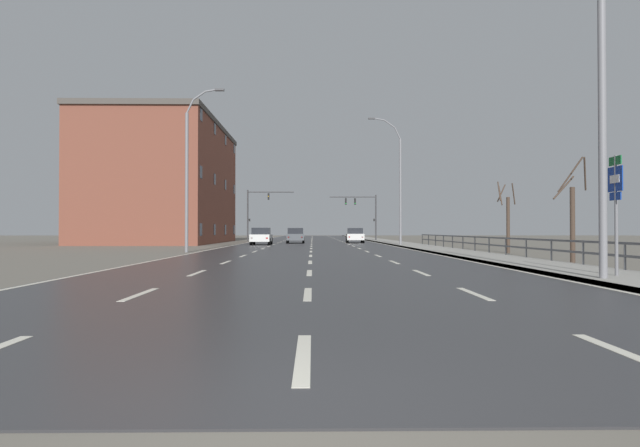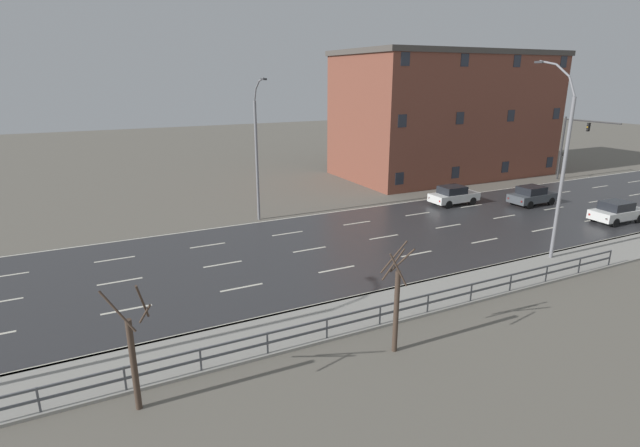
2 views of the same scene
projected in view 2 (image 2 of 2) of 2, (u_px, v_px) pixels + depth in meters
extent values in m
cube|color=#666056|center=(531.00, 213.00, 37.46)|extent=(160.00, 160.00, 0.12)
cube|color=#303033|center=(627.00, 196.00, 42.53)|extent=(14.00, 120.00, 0.02)
cube|color=beige|center=(5.00, 276.00, 25.53)|extent=(0.16, 2.20, 0.01)
cube|color=beige|center=(115.00, 259.00, 27.81)|extent=(0.16, 2.20, 0.01)
cube|color=beige|center=(208.00, 245.00, 30.10)|extent=(0.16, 2.20, 0.01)
cube|color=beige|center=(288.00, 233.00, 32.39)|extent=(0.16, 2.20, 0.01)
cube|color=beige|center=(357.00, 223.00, 34.68)|extent=(0.16, 2.20, 0.01)
cube|color=beige|center=(418.00, 214.00, 36.97)|extent=(0.16, 2.20, 0.01)
cube|color=beige|center=(471.00, 206.00, 39.25)|extent=(0.16, 2.20, 0.01)
cube|color=beige|center=(519.00, 199.00, 41.54)|extent=(0.16, 2.20, 0.01)
cube|color=beige|center=(562.00, 192.00, 43.83)|extent=(0.16, 2.20, 0.01)
cube|color=beige|center=(600.00, 187.00, 46.12)|extent=(0.16, 2.20, 0.01)
cube|color=beige|center=(635.00, 181.00, 48.40)|extent=(0.16, 2.20, 0.01)
cube|color=beige|center=(120.00, 281.00, 24.81)|extent=(0.16, 2.20, 0.01)
cube|color=beige|center=(223.00, 264.00, 27.10)|extent=(0.16, 2.20, 0.01)
cube|color=beige|center=(310.00, 250.00, 29.39)|extent=(0.16, 2.20, 0.01)
cube|color=beige|center=(384.00, 237.00, 31.68)|extent=(0.16, 2.20, 0.01)
cube|color=beige|center=(448.00, 226.00, 33.96)|extent=(0.16, 2.20, 0.01)
cube|color=beige|center=(504.00, 217.00, 36.25)|extent=(0.16, 2.20, 0.01)
cube|color=beige|center=(554.00, 208.00, 38.54)|extent=(0.16, 2.20, 0.01)
cube|color=beige|center=(598.00, 201.00, 40.83)|extent=(0.16, 2.20, 0.01)
cube|color=beige|center=(637.00, 194.00, 43.12)|extent=(0.16, 2.20, 0.01)
cube|color=beige|center=(127.00, 310.00, 21.81)|extent=(0.16, 2.20, 0.01)
cube|color=beige|center=(242.00, 288.00, 24.10)|extent=(0.16, 2.20, 0.01)
cube|color=beige|center=(337.00, 269.00, 26.39)|extent=(0.16, 2.20, 0.01)
cube|color=beige|center=(417.00, 254.00, 28.68)|extent=(0.16, 2.20, 0.01)
cube|color=beige|center=(485.00, 241.00, 30.96)|extent=(0.16, 2.20, 0.01)
cube|color=beige|center=(543.00, 229.00, 33.25)|extent=(0.16, 2.20, 0.01)
cube|color=beige|center=(595.00, 220.00, 35.54)|extent=(0.16, 2.20, 0.01)
cube|color=beige|center=(640.00, 211.00, 37.83)|extent=(0.16, 2.20, 0.01)
cube|color=beige|center=(560.00, 182.00, 48.40)|extent=(0.16, 120.00, 0.01)
cube|color=#515459|center=(298.00, 326.00, 18.51)|extent=(0.06, 37.63, 0.08)
cube|color=#515459|center=(298.00, 335.00, 18.62)|extent=(0.06, 37.63, 0.08)
cylinder|color=#515459|center=(39.00, 401.00, 14.92)|extent=(0.07, 0.07, 1.00)
cylinder|color=#515459|center=(125.00, 380.00, 15.98)|extent=(0.07, 0.07, 1.00)
cylinder|color=#515459|center=(201.00, 361.00, 17.05)|extent=(0.07, 0.07, 1.00)
cylinder|color=#515459|center=(268.00, 344.00, 18.11)|extent=(0.07, 0.07, 1.00)
cylinder|color=#515459|center=(327.00, 329.00, 19.17)|extent=(0.07, 0.07, 1.00)
cylinder|color=#515459|center=(380.00, 316.00, 20.23)|extent=(0.07, 0.07, 1.00)
cylinder|color=#515459|center=(428.00, 304.00, 21.30)|extent=(0.07, 0.07, 1.00)
cylinder|color=#515459|center=(471.00, 293.00, 22.36)|extent=(0.07, 0.07, 1.00)
cylinder|color=#515459|center=(510.00, 283.00, 23.42)|extent=(0.07, 0.07, 1.00)
cylinder|color=#515459|center=(546.00, 274.00, 24.49)|extent=(0.07, 0.07, 1.00)
cylinder|color=#515459|center=(579.00, 266.00, 25.55)|extent=(0.07, 0.07, 1.00)
cylinder|color=#515459|center=(610.00, 259.00, 26.61)|extent=(0.07, 0.07, 1.00)
cylinder|color=slate|center=(562.00, 182.00, 26.56)|extent=(0.20, 0.20, 9.12)
cylinder|color=slate|center=(572.00, 87.00, 25.28)|extent=(0.57, 0.11, 1.05)
cylinder|color=slate|center=(563.00, 70.00, 25.63)|extent=(0.97, 0.11, 0.72)
cylinder|color=slate|center=(548.00, 63.00, 26.36)|extent=(1.11, 0.11, 0.30)
cube|color=#333335|center=(540.00, 62.00, 26.82)|extent=(0.56, 0.24, 0.12)
cylinder|color=slate|center=(257.00, 162.00, 34.42)|extent=(0.20, 0.20, 8.54)
cylinder|color=slate|center=(255.00, 95.00, 32.89)|extent=(0.48, 0.11, 0.86)
cylinder|color=slate|center=(258.00, 85.00, 32.22)|extent=(0.80, 0.11, 0.60)
cylinder|color=slate|center=(261.00, 80.00, 31.43)|extent=(0.90, 0.11, 0.26)
cube|color=#333335|center=(264.00, 79.00, 31.05)|extent=(0.56, 0.24, 0.12)
cylinder|color=#38383A|center=(561.00, 148.00, 48.76)|extent=(0.18, 0.18, 6.31)
cylinder|color=#38383A|center=(592.00, 121.00, 45.48)|extent=(5.67, 0.12, 0.12)
cube|color=black|center=(588.00, 127.00, 45.88)|extent=(0.20, 0.28, 0.80)
sphere|color=#2D2D2D|center=(588.00, 124.00, 45.74)|extent=(0.14, 0.14, 0.14)
sphere|color=#F2AD19|center=(587.00, 127.00, 45.82)|extent=(0.14, 0.14, 0.14)
sphere|color=#2D2D2D|center=(587.00, 130.00, 45.90)|extent=(0.14, 0.14, 0.14)
cube|color=black|center=(562.00, 154.00, 48.71)|extent=(0.18, 0.12, 0.32)
cube|color=silver|center=(617.00, 214.00, 34.79)|extent=(1.90, 4.16, 0.64)
cube|color=black|center=(616.00, 206.00, 34.51)|extent=(1.63, 2.05, 0.60)
cube|color=slate|center=(625.00, 205.00, 34.89)|extent=(1.41, 0.13, 0.51)
cylinder|color=black|center=(639.00, 219.00, 34.68)|extent=(0.24, 0.67, 0.66)
cylinder|color=black|center=(617.00, 213.00, 36.09)|extent=(0.24, 0.67, 0.66)
cylinder|color=black|center=(615.00, 223.00, 33.68)|extent=(0.24, 0.67, 0.66)
cylinder|color=black|center=(594.00, 217.00, 35.09)|extent=(0.24, 0.67, 0.66)
cube|color=red|center=(590.00, 214.00, 34.57)|extent=(0.16, 0.05, 0.14)
cube|color=red|center=(607.00, 219.00, 33.42)|extent=(0.16, 0.05, 0.14)
cube|color=silver|center=(454.00, 197.00, 39.61)|extent=(1.79, 4.11, 0.64)
cube|color=black|center=(452.00, 190.00, 39.32)|extent=(1.57, 2.01, 0.60)
cube|color=slate|center=(461.00, 189.00, 39.73)|extent=(1.40, 0.09, 0.51)
cylinder|color=black|center=(472.00, 201.00, 39.56)|extent=(0.22, 0.66, 0.66)
cylinder|color=black|center=(459.00, 197.00, 40.94)|extent=(0.22, 0.66, 0.66)
cylinder|color=black|center=(448.00, 205.00, 38.46)|extent=(0.22, 0.66, 0.66)
cylinder|color=black|center=(435.00, 200.00, 39.85)|extent=(0.22, 0.66, 0.66)
cube|color=red|center=(429.00, 198.00, 39.30)|extent=(0.16, 0.04, 0.14)
cube|color=red|center=(440.00, 201.00, 38.17)|extent=(0.16, 0.04, 0.14)
cube|color=#474C51|center=(533.00, 197.00, 39.52)|extent=(1.86, 4.14, 0.64)
cube|color=black|center=(531.00, 190.00, 39.23)|extent=(1.61, 2.04, 0.60)
cube|color=slate|center=(539.00, 189.00, 39.66)|extent=(1.41, 0.11, 0.51)
cylinder|color=black|center=(551.00, 201.00, 39.50)|extent=(0.24, 0.67, 0.66)
cylinder|color=black|center=(534.00, 197.00, 40.87)|extent=(0.24, 0.67, 0.66)
cylinder|color=black|center=(530.00, 205.00, 38.37)|extent=(0.24, 0.67, 0.66)
cylinder|color=black|center=(513.00, 201.00, 39.74)|extent=(0.24, 0.67, 0.66)
cube|color=red|center=(509.00, 198.00, 39.18)|extent=(0.16, 0.04, 0.14)
cube|color=red|center=(522.00, 202.00, 38.06)|extent=(0.16, 0.04, 0.14)
cube|color=brown|center=(444.00, 117.00, 50.82)|extent=(11.82, 21.73, 12.12)
cube|color=#4C4742|center=(449.00, 53.00, 48.98)|extent=(12.05, 22.16, 0.50)
cube|color=#282D38|center=(400.00, 179.00, 43.01)|extent=(0.04, 0.90, 1.10)
cube|color=#282D38|center=(456.00, 172.00, 45.74)|extent=(0.04, 0.90, 1.10)
cube|color=#282D38|center=(505.00, 167.00, 48.47)|extent=(0.04, 0.90, 1.10)
cube|color=#282D38|center=(550.00, 162.00, 51.20)|extent=(0.04, 0.90, 1.10)
cube|color=#282D38|center=(402.00, 121.00, 41.53)|extent=(0.04, 0.90, 1.10)
cube|color=#282D38|center=(460.00, 118.00, 44.26)|extent=(0.04, 0.90, 1.10)
cube|color=#282D38|center=(511.00, 116.00, 46.99)|extent=(0.04, 0.90, 1.10)
cube|color=#282D38|center=(556.00, 114.00, 49.72)|extent=(0.04, 0.90, 1.10)
cube|color=#282D38|center=(405.00, 59.00, 40.05)|extent=(0.04, 0.90, 1.10)
cube|color=#282D38|center=(465.00, 60.00, 42.78)|extent=(0.04, 0.90, 1.10)
cube|color=#282D38|center=(517.00, 61.00, 45.51)|extent=(0.04, 0.90, 1.10)
cube|color=#282D38|center=(564.00, 62.00, 48.24)|extent=(0.04, 0.90, 1.10)
cylinder|color=#423328|center=(134.00, 365.00, 14.92)|extent=(0.20, 0.20, 3.14)
cylinder|color=#423328|center=(145.00, 314.00, 14.77)|extent=(1.05, 0.33, 1.04)
cylinder|color=#423328|center=(142.00, 302.00, 14.36)|extent=(0.97, 0.38, 1.50)
cylinder|color=#423328|center=(118.00, 312.00, 13.85)|extent=(0.55, 0.87, 1.32)
cylinder|color=#423328|center=(396.00, 312.00, 18.12)|extent=(0.20, 0.20, 3.31)
cylinder|color=#423328|center=(402.00, 260.00, 17.94)|extent=(0.74, 0.62, 1.10)
cylinder|color=#423328|center=(393.00, 264.00, 18.00)|extent=(0.20, 0.91, 1.20)
cylinder|color=#423328|center=(394.00, 257.00, 18.00)|extent=(0.28, 1.03, 1.24)
cylinder|color=#423328|center=(398.00, 270.00, 17.28)|extent=(0.44, 0.59, 1.25)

